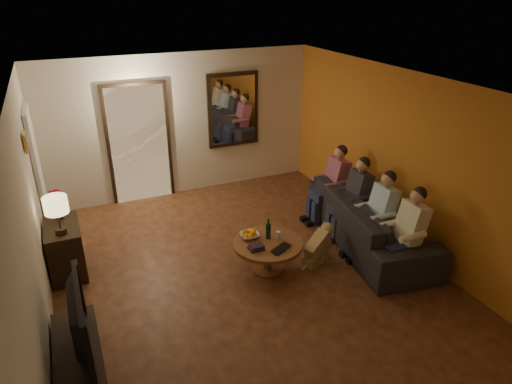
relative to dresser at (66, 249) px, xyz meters
name	(u,v)px	position (x,y,z in m)	size (l,w,h in m)	color
floor	(245,272)	(2.25, -1.00, -0.36)	(5.00, 6.00, 0.01)	#3D2110
ceiling	(243,86)	(2.25, -1.00, 2.24)	(5.00, 6.00, 0.01)	white
back_wall	(182,126)	(2.25, 2.00, 0.94)	(5.00, 0.02, 2.60)	beige
front_wall	(399,340)	(2.25, -4.00, 0.94)	(5.00, 0.02, 2.60)	beige
left_wall	(31,226)	(-0.25, -1.00, 0.94)	(0.02, 6.00, 2.60)	beige
right_wall	(400,159)	(4.75, -1.00, 0.94)	(0.02, 6.00, 2.60)	beige
orange_accent	(399,160)	(4.74, -1.00, 0.94)	(0.01, 6.00, 2.60)	#BA731F
kitchen_doorway	(139,145)	(1.45, 1.98, 0.69)	(1.00, 0.06, 2.10)	#FFE0A5
door_trim	(139,145)	(1.45, 1.97, 0.69)	(1.12, 0.04, 2.22)	black
fridge_glimpse	(154,151)	(1.70, 1.98, 0.54)	(0.45, 0.03, 1.70)	silver
mirror_frame	(233,110)	(3.25, 1.96, 1.14)	(1.00, 0.05, 1.40)	black
mirror_glass	(234,110)	(3.25, 1.93, 1.14)	(0.86, 0.02, 1.26)	white
white_door	(39,174)	(-0.21, 1.30, 0.66)	(0.06, 0.85, 2.04)	white
framed_art	(25,142)	(-0.22, 0.30, 1.49)	(0.03, 0.28, 0.24)	#B28C33
art_canvas	(26,141)	(-0.21, 0.30, 1.49)	(0.01, 0.22, 0.18)	brown
dresser	(66,249)	(0.00, 0.00, 0.00)	(0.45, 0.81, 0.72)	black
table_lamp	(58,215)	(0.00, -0.22, 0.63)	(0.30, 0.30, 0.54)	beige
flower_vase	(57,205)	(0.00, 0.22, 0.58)	(0.14, 0.14, 0.44)	red
tv_stand	(79,361)	(0.00, -2.04, -0.16)	(0.45, 1.22, 0.41)	black
tv	(71,320)	(0.00, -2.04, 0.37)	(0.15, 1.13, 0.65)	black
sofa	(369,220)	(4.31, -1.02, 0.02)	(1.03, 2.63, 0.77)	black
person_a	(406,237)	(4.21, -1.92, 0.24)	(0.60, 0.40, 1.20)	tan
person_b	(378,217)	(4.21, -1.32, 0.24)	(0.60, 0.40, 1.20)	tan
person_c	(354,201)	(4.21, -0.72, 0.24)	(0.60, 0.40, 1.20)	tan
person_d	(333,186)	(4.21, -0.12, 0.24)	(0.60, 0.40, 1.20)	tan
dog	(318,245)	(3.31, -1.18, -0.08)	(0.56, 0.24, 0.56)	olive
coffee_table	(268,256)	(2.56, -1.09, -0.14)	(0.96, 0.96, 0.45)	brown
bowl	(250,235)	(2.38, -0.87, 0.12)	(0.26, 0.26, 0.06)	white
oranges	(250,231)	(2.38, -0.87, 0.19)	(0.20, 0.20, 0.08)	orange
wine_bottle	(268,228)	(2.61, -0.99, 0.24)	(0.07, 0.07, 0.31)	black
wine_glass	(278,235)	(2.74, -1.04, 0.14)	(0.06, 0.06, 0.10)	silver
book_stack	(256,247)	(2.34, -1.19, 0.12)	(0.20, 0.15, 0.07)	black
laptop	(284,250)	(2.66, -1.37, 0.10)	(0.33, 0.21, 0.03)	black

